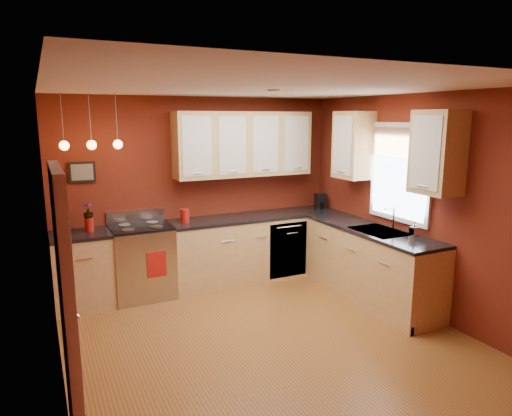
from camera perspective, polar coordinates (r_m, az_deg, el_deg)
name	(u,v)px	position (r m, az deg, el deg)	size (l,w,h in m)	color
floor	(268,340)	(5.03, 1.55, -16.18)	(4.20, 4.20, 0.00)	#9B632D
ceiling	(270,87)	(4.48, 1.73, 14.86)	(4.00, 4.20, 0.02)	white
wall_back	(200,191)	(6.48, -6.96, 2.13)	(4.00, 0.02, 2.60)	maroon
wall_front	(431,291)	(2.96, 21.01, -9.63)	(4.00, 0.02, 2.60)	maroon
wall_left	(52,244)	(4.09, -24.15, -4.17)	(0.02, 4.20, 2.60)	maroon
wall_right	(418,204)	(5.77, 19.56, 0.42)	(0.02, 4.20, 2.60)	maroon
base_cabinets_back_left	(83,272)	(6.07, -20.81, -7.44)	(0.70, 0.60, 0.90)	#DBB975
base_cabinets_back_right	(256,248)	(6.67, 0.02, -5.02)	(2.54, 0.60, 0.90)	#DBB975
base_cabinets_right	(370,265)	(6.09, 14.01, -6.95)	(0.60, 2.10, 0.90)	#DBB975
counter_back_left	(80,235)	(5.94, -21.13, -3.13)	(0.70, 0.62, 0.04)	black
counter_back_right	(256,217)	(6.55, 0.02, -1.07)	(2.54, 0.62, 0.04)	black
counter_right	(371,230)	(5.97, 14.22, -2.66)	(0.62, 2.10, 0.04)	black
gas_range	(142,261)	(6.16, -14.03, -6.46)	(0.76, 0.64, 1.11)	#B2B2B6
dishwasher_front	(288,250)	(6.59, 4.04, -5.25)	(0.60, 0.02, 0.80)	#B2B2B6
sink	(379,233)	(5.86, 15.18, -3.01)	(0.50, 0.70, 0.33)	gray
window	(400,170)	(5.91, 17.57, 4.60)	(0.06, 1.02, 1.22)	white
door_left_wall	(70,337)	(3.05, -22.26, -14.69)	(0.12, 0.82, 2.05)	white
upper_cabinets_back	(244,144)	(6.47, -1.51, 7.98)	(2.00, 0.35, 0.90)	#DBB975
upper_cabinets_right	(391,148)	(5.80, 16.47, 7.15)	(0.35, 1.95, 0.90)	#DBB975
wall_picture	(82,172)	(6.10, -20.91, 4.22)	(0.32, 0.03, 0.26)	black
pendant_lights	(92,144)	(5.75, -19.86, 7.50)	(0.71, 0.11, 0.66)	gray
red_canister	(185,216)	(6.14, -8.87, -0.97)	(0.12, 0.12, 0.18)	#AE1912
red_vase	(89,225)	(5.97, -20.13, -1.96)	(0.11, 0.11, 0.17)	#AE1912
flowers	(88,211)	(5.94, -20.24, -0.38)	(0.12, 0.12, 0.21)	#AE1912
coffee_maker	(321,202)	(7.09, 8.07, 0.79)	(0.19, 0.19, 0.23)	black
soap_pump	(414,229)	(5.67, 19.17, -2.51)	(0.08, 0.08, 0.18)	silver
dish_towel	(157,264)	(5.86, -12.30, -6.90)	(0.24, 0.02, 0.33)	#AE1912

